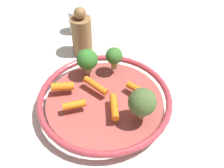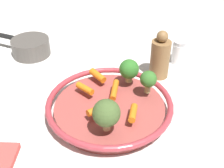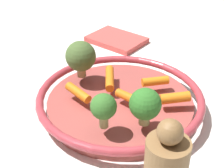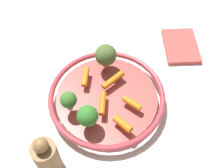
{
  "view_description": "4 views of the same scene",
  "coord_description": "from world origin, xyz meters",
  "px_view_note": "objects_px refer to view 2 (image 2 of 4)",
  "views": [
    {
      "loc": [
        -0.22,
        0.42,
        0.55
      ],
      "look_at": [
        -0.01,
        -0.02,
        0.07
      ],
      "focal_mm": 49.03,
      "sensor_mm": 36.0,
      "label": 1
    },
    {
      "loc": [
        -0.55,
        0.06,
        0.48
      ],
      "look_at": [
        0.02,
        -0.01,
        0.07
      ],
      "focal_mm": 46.7,
      "sensor_mm": 36.0,
      "label": 2
    },
    {
      "loc": [
        0.24,
        -0.46,
        0.38
      ],
      "look_at": [
        -0.02,
        0.0,
        0.05
      ],
      "focal_mm": 54.11,
      "sensor_mm": 36.0,
      "label": 3
    },
    {
      "loc": [
        0.4,
        -0.07,
        0.65
      ],
      "look_at": [
        -0.02,
        0.02,
        0.05
      ],
      "focal_mm": 44.97,
      "sensor_mm": 36.0,
      "label": 4
    }
  ],
  "objects_px": {
    "broccoli_floret_small": "(106,113)",
    "salt_shaker": "(179,52)",
    "serving_bowl": "(109,106)",
    "saucepan": "(30,47)",
    "baby_carrot_back": "(98,76)",
    "pepper_mill": "(160,57)",
    "broccoli_floret_mid": "(148,80)",
    "baby_carrot_left": "(133,113)",
    "broccoli_floret_large": "(129,69)",
    "baby_carrot_near_rim": "(115,90)",
    "baby_carrot_right": "(101,108)",
    "baby_carrot_center": "(85,88)"
  },
  "relations": [
    {
      "from": "baby_carrot_left",
      "to": "broccoli_floret_mid",
      "type": "height_order",
      "value": "broccoli_floret_mid"
    },
    {
      "from": "pepper_mill",
      "to": "baby_carrot_left",
      "type": "bearing_deg",
      "value": 151.12
    },
    {
      "from": "broccoli_floret_mid",
      "to": "broccoli_floret_large",
      "type": "bearing_deg",
      "value": 36.33
    },
    {
      "from": "serving_bowl",
      "to": "baby_carrot_near_rim",
      "type": "xyz_separation_m",
      "value": [
        0.03,
        -0.02,
        0.03
      ]
    },
    {
      "from": "serving_bowl",
      "to": "broccoli_floret_large",
      "type": "height_order",
      "value": "broccoli_floret_large"
    },
    {
      "from": "salt_shaker",
      "to": "saucepan",
      "type": "xyz_separation_m",
      "value": [
        0.11,
        0.47,
        -0.01
      ]
    },
    {
      "from": "broccoli_floret_small",
      "to": "saucepan",
      "type": "xyz_separation_m",
      "value": [
        0.42,
        0.21,
        -0.06
      ]
    },
    {
      "from": "broccoli_floret_mid",
      "to": "pepper_mill",
      "type": "bearing_deg",
      "value": -26.8
    },
    {
      "from": "baby_carrot_center",
      "to": "broccoli_floret_large",
      "type": "relative_size",
      "value": 0.8
    },
    {
      "from": "baby_carrot_center",
      "to": "broccoli_floret_small",
      "type": "relative_size",
      "value": 0.69
    },
    {
      "from": "baby_carrot_near_rim",
      "to": "broccoli_floret_small",
      "type": "distance_m",
      "value": 0.14
    },
    {
      "from": "baby_carrot_left",
      "to": "baby_carrot_center",
      "type": "height_order",
      "value": "baby_carrot_left"
    },
    {
      "from": "baby_carrot_back",
      "to": "pepper_mill",
      "type": "height_order",
      "value": "pepper_mill"
    },
    {
      "from": "broccoli_floret_small",
      "to": "serving_bowl",
      "type": "bearing_deg",
      "value": -10.15
    },
    {
      "from": "serving_bowl",
      "to": "pepper_mill",
      "type": "relative_size",
      "value": 2.16
    },
    {
      "from": "baby_carrot_center",
      "to": "broccoli_floret_large",
      "type": "height_order",
      "value": "broccoli_floret_large"
    },
    {
      "from": "serving_bowl",
      "to": "baby_carrot_center",
      "type": "xyz_separation_m",
      "value": [
        0.05,
        0.06,
        0.03
      ]
    },
    {
      "from": "baby_carrot_left",
      "to": "pepper_mill",
      "type": "distance_m",
      "value": 0.24
    },
    {
      "from": "baby_carrot_back",
      "to": "baby_carrot_left",
      "type": "relative_size",
      "value": 0.92
    },
    {
      "from": "baby_carrot_center",
      "to": "baby_carrot_back",
      "type": "bearing_deg",
      "value": -34.67
    },
    {
      "from": "baby_carrot_right",
      "to": "saucepan",
      "type": "height_order",
      "value": "baby_carrot_right"
    },
    {
      "from": "baby_carrot_right",
      "to": "broccoli_floret_mid",
      "type": "distance_m",
      "value": 0.14
    },
    {
      "from": "broccoli_floret_mid",
      "to": "saucepan",
      "type": "xyz_separation_m",
      "value": [
        0.3,
        0.32,
        -0.05
      ]
    },
    {
      "from": "baby_carrot_left",
      "to": "broccoli_floret_mid",
      "type": "relative_size",
      "value": 0.93
    },
    {
      "from": "broccoli_floret_mid",
      "to": "baby_carrot_center",
      "type": "bearing_deg",
      "value": 81.64
    },
    {
      "from": "baby_carrot_back",
      "to": "broccoli_floret_mid",
      "type": "distance_m",
      "value": 0.14
    },
    {
      "from": "broccoli_floret_mid",
      "to": "serving_bowl",
      "type": "bearing_deg",
      "value": 102.78
    },
    {
      "from": "baby_carrot_left",
      "to": "broccoli_floret_large",
      "type": "bearing_deg",
      "value": -5.62
    },
    {
      "from": "serving_bowl",
      "to": "baby_carrot_left",
      "type": "height_order",
      "value": "baby_carrot_left"
    },
    {
      "from": "baby_carrot_left",
      "to": "saucepan",
      "type": "xyz_separation_m",
      "value": [
        0.39,
        0.27,
        -0.02
      ]
    },
    {
      "from": "broccoli_floret_large",
      "to": "saucepan",
      "type": "xyz_separation_m",
      "value": [
        0.25,
        0.28,
        -0.05
      ]
    },
    {
      "from": "baby_carrot_right",
      "to": "baby_carrot_left",
      "type": "height_order",
      "value": "same"
    },
    {
      "from": "serving_bowl",
      "to": "saucepan",
      "type": "distance_m",
      "value": 0.39
    },
    {
      "from": "baby_carrot_near_rim",
      "to": "pepper_mill",
      "type": "relative_size",
      "value": 0.46
    },
    {
      "from": "saucepan",
      "to": "baby_carrot_left",
      "type": "bearing_deg",
      "value": -145.09
    },
    {
      "from": "serving_bowl",
      "to": "salt_shaker",
      "type": "relative_size",
      "value": 4.17
    },
    {
      "from": "broccoli_floret_large",
      "to": "broccoli_floret_small",
      "type": "distance_m",
      "value": 0.19
    },
    {
      "from": "baby_carrot_back",
      "to": "salt_shaker",
      "type": "relative_size",
      "value": 0.69
    },
    {
      "from": "saucepan",
      "to": "broccoli_floret_small",
      "type": "bearing_deg",
      "value": -153.91
    },
    {
      "from": "broccoli_floret_small",
      "to": "salt_shaker",
      "type": "xyz_separation_m",
      "value": [
        0.31,
        -0.26,
        -0.05
      ]
    },
    {
      "from": "baby_carrot_near_rim",
      "to": "broccoli_floret_small",
      "type": "xyz_separation_m",
      "value": [
        -0.13,
        0.03,
        0.04
      ]
    },
    {
      "from": "baby_carrot_right",
      "to": "broccoli_floret_large",
      "type": "bearing_deg",
      "value": -37.32
    },
    {
      "from": "baby_carrot_left",
      "to": "baby_carrot_near_rim",
      "type": "bearing_deg",
      "value": 18.08
    },
    {
      "from": "serving_bowl",
      "to": "pepper_mill",
      "type": "distance_m",
      "value": 0.22
    },
    {
      "from": "broccoli_floret_mid",
      "to": "saucepan",
      "type": "bearing_deg",
      "value": 46.75
    },
    {
      "from": "baby_carrot_near_rim",
      "to": "broccoli_floret_large",
      "type": "bearing_deg",
      "value": -44.52
    },
    {
      "from": "baby_carrot_near_rim",
      "to": "broccoli_floret_mid",
      "type": "distance_m",
      "value": 0.09
    },
    {
      "from": "serving_bowl",
      "to": "broccoli_floret_mid",
      "type": "distance_m",
      "value": 0.12
    },
    {
      "from": "baby_carrot_near_rim",
      "to": "broccoli_floret_mid",
      "type": "relative_size",
      "value": 1.1
    },
    {
      "from": "baby_carrot_back",
      "to": "baby_carrot_left",
      "type": "distance_m",
      "value": 0.17
    }
  ]
}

